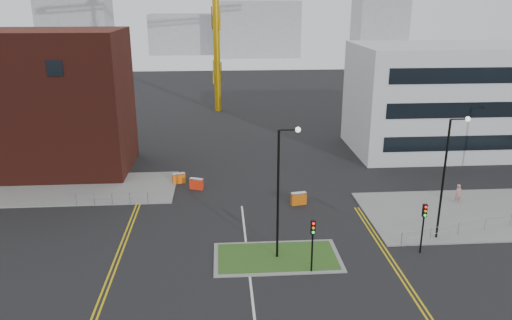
{
  "coord_description": "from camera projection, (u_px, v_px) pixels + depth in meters",
  "views": [
    {
      "loc": [
        -1.61,
        -22.04,
        16.9
      ],
      "look_at": [
        1.01,
        14.28,
        5.0
      ],
      "focal_mm": 35.0,
      "sensor_mm": 36.0,
      "label": 1
    }
  ],
  "objects": [
    {
      "name": "yellow_left_a",
      "position": [
        119.0,
        249.0,
        35.12
      ],
      "size": [
        0.12,
        24.0,
        0.01
      ],
      "primitive_type": "cube",
      "color": "gold",
      "rests_on": "ground"
    },
    {
      "name": "yellow_right_b",
      "position": [
        399.0,
        269.0,
        32.62
      ],
      "size": [
        0.12,
        20.0,
        0.01
      ],
      "primitive_type": "cube",
      "color": "gold",
      "rests_on": "ground"
    },
    {
      "name": "yellow_left_b",
      "position": [
        123.0,
        249.0,
        35.14
      ],
      "size": [
        0.12,
        24.0,
        0.01
      ],
      "primitive_type": "cube",
      "color": "gold",
      "rests_on": "ground"
    },
    {
      "name": "yellow_right_a",
      "position": [
        394.0,
        269.0,
        32.6
      ],
      "size": [
        0.12,
        20.0,
        0.01
      ],
      "primitive_type": "cube",
      "color": "gold",
      "rests_on": "ground"
    },
    {
      "name": "brick_building",
      "position": [
        3.0,
        105.0,
        49.1
      ],
      "size": [
        24.2,
        10.07,
        14.24
      ],
      "color": "#441711",
      "rests_on": "ground"
    },
    {
      "name": "traffic_light_island",
      "position": [
        313.0,
        236.0,
        31.4
      ],
      "size": [
        0.28,
        0.33,
        3.65
      ],
      "color": "black",
      "rests_on": "ground"
    },
    {
      "name": "pedestrian",
      "position": [
        458.0,
        194.0,
        42.69
      ],
      "size": [
        0.7,
        0.53,
        1.73
      ],
      "primitive_type": "imported",
      "rotation": [
        0.0,
        0.0,
        0.19
      ],
      "color": "tan",
      "rests_on": "ground"
    },
    {
      "name": "streetlamp_right_near",
      "position": [
        448.0,
        169.0,
        35.03
      ],
      "size": [
        1.46,
        0.36,
        9.18
      ],
      "color": "black",
      "rests_on": "ground"
    },
    {
      "name": "barrier_mid",
      "position": [
        196.0,
        183.0,
        46.0
      ],
      "size": [
        1.3,
        0.83,
        1.04
      ],
      "color": "red",
      "rests_on": "ground"
    },
    {
      "name": "barrier_left",
      "position": [
        179.0,
        178.0,
        47.43
      ],
      "size": [
        1.26,
        0.76,
        1.01
      ],
      "color": "orange",
      "rests_on": "ground"
    },
    {
      "name": "centre_line",
      "position": [
        254.0,
        312.0,
        28.15
      ],
      "size": [
        0.15,
        30.0,
        0.01
      ],
      "primitive_type": "cube",
      "color": "silver",
      "rests_on": "ground"
    },
    {
      "name": "office_block",
      "position": [
        464.0,
        98.0,
        56.49
      ],
      "size": [
        25.0,
        12.2,
        12.0
      ],
      "color": "silver",
      "rests_on": "ground"
    },
    {
      "name": "pavement_left",
      "position": [
        22.0,
        190.0,
        45.73
      ],
      "size": [
        28.0,
        8.0,
        0.12
      ],
      "primitive_type": "cube",
      "color": "slate",
      "rests_on": "ground"
    },
    {
      "name": "skyline_c",
      "position": [
        380.0,
        8.0,
        143.5
      ],
      "size": [
        14.0,
        12.0,
        28.0
      ],
      "primitive_type": "cube",
      "color": "gray",
      "rests_on": "ground"
    },
    {
      "name": "skyline_a",
      "position": [
        76.0,
        20.0,
        133.87
      ],
      "size": [
        18.0,
        12.0,
        22.0
      ],
      "primitive_type": "cube",
      "color": "gray",
      "rests_on": "ground"
    },
    {
      "name": "streetlamp_island",
      "position": [
        281.0,
        184.0,
        32.31
      ],
      "size": [
        1.46,
        0.36,
        9.18
      ],
      "color": "black",
      "rests_on": "ground"
    },
    {
      "name": "traffic_light_right",
      "position": [
        424.0,
        219.0,
        33.85
      ],
      "size": [
        0.28,
        0.33,
        3.65
      ],
      "color": "black",
      "rests_on": "ground"
    },
    {
      "name": "grass_island",
      "position": [
        277.0,
        257.0,
        33.96
      ],
      "size": [
        8.0,
        4.0,
        0.12
      ],
      "primitive_type": "cube",
      "color": "#284A18",
      "rests_on": "ground"
    },
    {
      "name": "pavement_right",
      "position": [
        510.0,
        212.0,
        41.02
      ],
      "size": [
        24.0,
        10.0,
        0.12
      ],
      "primitive_type": "cube",
      "color": "slate",
      "rests_on": "ground"
    },
    {
      "name": "skyline_b",
      "position": [
        258.0,
        29.0,
        147.71
      ],
      "size": [
        24.0,
        12.0,
        16.0
      ],
      "primitive_type": "cube",
      "color": "gray",
      "rests_on": "ground"
    },
    {
      "name": "island_kerb",
      "position": [
        277.0,
        257.0,
        33.97
      ],
      "size": [
        8.6,
        4.6,
        0.08
      ],
      "primitive_type": "cube",
      "color": "slate",
      "rests_on": "ground"
    },
    {
      "name": "skyline_d",
      "position": [
        199.0,
        34.0,
        156.57
      ],
      "size": [
        30.0,
        12.0,
        12.0
      ],
      "primitive_type": "cube",
      "color": "gray",
      "rests_on": "ground"
    },
    {
      "name": "barrier_right",
      "position": [
        299.0,
        198.0,
        42.55
      ],
      "size": [
        1.36,
        0.67,
        1.09
      ],
      "color": "#D05B0B",
      "rests_on": "ground"
    },
    {
      "name": "railing_left",
      "position": [
        112.0,
        197.0,
        42.34
      ],
      "size": [
        6.05,
        0.05,
        1.1
      ],
      "color": "gray",
      "rests_on": "ground"
    },
    {
      "name": "railing_right",
      "position": [
        511.0,
        218.0,
        38.32
      ],
      "size": [
        19.05,
        5.05,
        1.1
      ],
      "color": "gray",
      "rests_on": "ground"
    }
  ]
}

